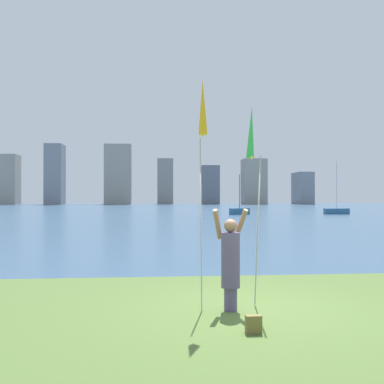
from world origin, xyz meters
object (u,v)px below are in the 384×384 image
(person, at_px, (230,260))
(sailboat_0, at_px, (337,211))
(kite_flag_right, at_px, (251,138))
(bag, at_px, (253,324))
(kite_flag_left, at_px, (203,115))
(sailboat_4, at_px, (240,211))

(person, relative_size, sailboat_0, 0.31)
(kite_flag_right, height_order, sailboat_0, sailboat_0)
(kite_flag_right, bearing_deg, person, -129.67)
(sailboat_0, bearing_deg, bag, -113.74)
(sailboat_0, bearing_deg, person, -114.54)
(kite_flag_left, relative_size, sailboat_4, 0.93)
(person, xyz_separation_m, sailboat_4, (8.50, 42.93, -0.51))
(kite_flag_left, distance_m, sailboat_4, 44.14)
(kite_flag_right, xyz_separation_m, sailboat_0, (19.17, 42.51, -2.84))
(sailboat_4, bearing_deg, kite_flag_right, -100.67)
(kite_flag_left, bearing_deg, bag, -62.91)
(person, bearing_deg, sailboat_4, 83.62)
(kite_flag_left, distance_m, sailboat_0, 47.91)
(kite_flag_left, xyz_separation_m, sailboat_0, (20.23, 43.32, -3.13))
(person, relative_size, kite_flag_right, 0.48)
(person, xyz_separation_m, kite_flag_left, (-0.53, -0.17, 2.61))
(kite_flag_left, height_order, sailboat_0, sailboat_0)
(kite_flag_right, distance_m, bag, 3.73)
(kite_flag_right, xyz_separation_m, bag, (-0.42, -2.05, -3.09))
(kite_flag_right, bearing_deg, sailboat_4, 79.33)
(person, bearing_deg, bag, -80.82)
(person, height_order, kite_flag_right, kite_flag_right)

